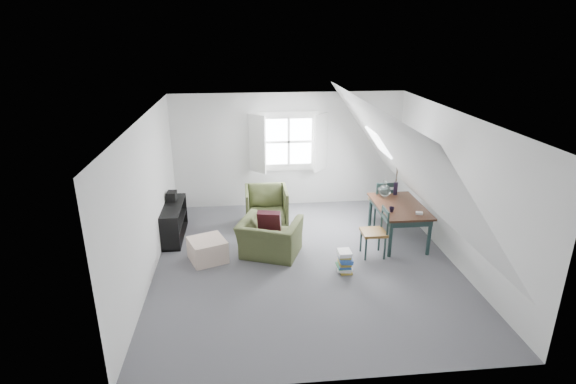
{
  "coord_description": "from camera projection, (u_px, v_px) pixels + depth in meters",
  "views": [
    {
      "loc": [
        -0.99,
        -6.72,
        3.76
      ],
      "look_at": [
        -0.23,
        0.6,
        1.07
      ],
      "focal_mm": 28.0,
      "sensor_mm": 36.0,
      "label": 1
    }
  ],
  "objects": [
    {
      "name": "electronics_box",
      "position": [
        172.0,
        196.0,
        8.59
      ],
      "size": [
        0.18,
        0.25,
        0.19
      ],
      "primitive_type": "cube",
      "rotation": [
        0.0,
        0.0,
        -0.05
      ],
      "color": "black",
      "rests_on": "media_shelf"
    },
    {
      "name": "floor",
      "position": [
        305.0,
        262.0,
        7.66
      ],
      "size": [
        5.5,
        5.5,
        0.0
      ],
      "primitive_type": "plane",
      "color": "#535358",
      "rests_on": "ground"
    },
    {
      "name": "wall_left",
      "position": [
        147.0,
        199.0,
        6.99
      ],
      "size": [
        0.0,
        5.5,
        5.5
      ],
      "primitive_type": "plane",
      "rotation": [
        1.57,
        0.0,
        1.57
      ],
      "color": "silver",
      "rests_on": "ground"
    },
    {
      "name": "wall_right",
      "position": [
        455.0,
        188.0,
        7.47
      ],
      "size": [
        0.0,
        5.5,
        5.5
      ],
      "primitive_type": "plane",
      "rotation": [
        1.57,
        0.0,
        -1.57
      ],
      "color": "silver",
      "rests_on": "ground"
    },
    {
      "name": "ottoman",
      "position": [
        208.0,
        250.0,
        7.68
      ],
      "size": [
        0.74,
        0.74,
        0.38
      ],
      "primitive_type": "cube",
      "rotation": [
        0.0,
        0.0,
        0.37
      ],
      "color": "#C7AD9B",
      "rests_on": "floor"
    },
    {
      "name": "dining_table",
      "position": [
        399.0,
        210.0,
        8.27
      ],
      "size": [
        0.84,
        1.41,
        0.7
      ],
      "rotation": [
        0.0,
        0.0,
        0.03
      ],
      "color": "black",
      "rests_on": "floor"
    },
    {
      "name": "paper_box",
      "position": [
        419.0,
        213.0,
        7.83
      ],
      "size": [
        0.13,
        0.11,
        0.04
      ],
      "primitive_type": "cube",
      "rotation": [
        0.0,
        0.0,
        -0.3
      ],
      "color": "white",
      "rests_on": "dining_table"
    },
    {
      "name": "slope_right",
      "position": [
        402.0,
        160.0,
        7.2
      ],
      "size": [
        3.19,
        5.5,
        4.48
      ],
      "primitive_type": "plane",
      "rotation": [
        0.0,
        -2.19,
        0.0
      ],
      "color": "white",
      "rests_on": "wall_right"
    },
    {
      "name": "magazine_stack",
      "position": [
        345.0,
        261.0,
        7.31
      ],
      "size": [
        0.27,
        0.33,
        0.37
      ],
      "rotation": [
        0.0,
        0.0,
        0.1
      ],
      "color": "#B29933",
      "rests_on": "floor"
    },
    {
      "name": "dining_chair_far",
      "position": [
        382.0,
        201.0,
        9.01
      ],
      "size": [
        0.44,
        0.44,
        0.94
      ],
      "rotation": [
        0.0,
        0.0,
        3.24
      ],
      "color": "brown",
      "rests_on": "floor"
    },
    {
      "name": "throw_pillow",
      "position": [
        269.0,
        221.0,
        7.86
      ],
      "size": [
        0.44,
        0.31,
        0.42
      ],
      "primitive_type": "cube",
      "rotation": [
        0.31,
        0.0,
        -0.22
      ],
      "color": "#380F16",
      "rests_on": "armchair_near"
    },
    {
      "name": "skylight",
      "position": [
        378.0,
        142.0,
        8.43
      ],
      "size": [
        0.35,
        0.75,
        0.47
      ],
      "primitive_type": "cube",
      "rotation": [
        0.0,
        0.95,
        0.0
      ],
      "color": "white",
      "rests_on": "slope_right"
    },
    {
      "name": "media_shelf",
      "position": [
        172.0,
        224.0,
        8.46
      ],
      "size": [
        0.42,
        1.27,
        0.65
      ],
      "rotation": [
        0.0,
        0.0,
        -0.05
      ],
      "color": "black",
      "rests_on": "floor"
    },
    {
      "name": "vase_twigs",
      "position": [
        396.0,
        188.0,
        8.71
      ],
      "size": [
        0.08,
        0.09,
        0.62
      ],
      "rotation": [
        0.0,
        0.0,
        -0.23
      ],
      "color": "black",
      "rests_on": "dining_table"
    },
    {
      "name": "dormer_window",
      "position": [
        289.0,
        142.0,
        9.66
      ],
      "size": [
        1.71,
        0.35,
        1.3
      ],
      "color": "white",
      "rests_on": "wall_back"
    },
    {
      "name": "dining_chair_near",
      "position": [
        376.0,
        231.0,
        7.75
      ],
      "size": [
        0.41,
        0.41,
        0.88
      ],
      "rotation": [
        0.0,
        0.0,
        -1.9
      ],
      "color": "brown",
      "rests_on": "floor"
    },
    {
      "name": "slope_left",
      "position": [
        207.0,
        165.0,
        6.9
      ],
      "size": [
        3.19,
        5.5,
        4.48
      ],
      "primitive_type": "plane",
      "rotation": [
        0.0,
        2.19,
        0.0
      ],
      "color": "white",
      "rests_on": "wall_left"
    },
    {
      "name": "ceiling",
      "position": [
        307.0,
        116.0,
        6.8
      ],
      "size": [
        5.5,
        5.5,
        0.0
      ],
      "primitive_type": "plane",
      "rotation": [
        3.14,
        0.0,
        0.0
      ],
      "color": "white",
      "rests_on": "wall_back"
    },
    {
      "name": "armchair_far",
      "position": [
        267.0,
        224.0,
        9.16
      ],
      "size": [
        0.83,
        0.86,
        0.78
      ],
      "primitive_type": "imported",
      "rotation": [
        0.0,
        0.0,
        -0.0
      ],
      "color": "#3B4322",
      "rests_on": "floor"
    },
    {
      "name": "armchair_near",
      "position": [
        270.0,
        255.0,
        7.92
      ],
      "size": [
        1.26,
        1.19,
        0.65
      ],
      "primitive_type": "imported",
      "rotation": [
        0.0,
        0.0,
        2.76
      ],
      "color": "#3B4322",
      "rests_on": "floor"
    },
    {
      "name": "wall_back",
      "position": [
        288.0,
        150.0,
        9.8
      ],
      "size": [
        5.0,
        0.0,
        5.0
      ],
      "primitive_type": "plane",
      "rotation": [
        1.57,
        0.0,
        0.0
      ],
      "color": "silver",
      "rests_on": "ground"
    },
    {
      "name": "cup",
      "position": [
        391.0,
        212.0,
        7.93
      ],
      "size": [
        0.1,
        0.1,
        0.09
      ],
      "primitive_type": "imported",
      "rotation": [
        0.0,
        0.0,
        0.07
      ],
      "color": "black",
      "rests_on": "dining_table"
    },
    {
      "name": "wall_front",
      "position": [
        343.0,
        285.0,
        4.66
      ],
      "size": [
        5.0,
        0.0,
        5.0
      ],
      "primitive_type": "plane",
      "rotation": [
        -1.57,
        0.0,
        0.0
      ],
      "color": "silver",
      "rests_on": "ground"
    },
    {
      "name": "demijohn",
      "position": [
        385.0,
        190.0,
        8.6
      ],
      "size": [
        0.23,
        0.23,
        0.32
      ],
      "rotation": [
        0.0,
        0.0,
        -0.04
      ],
      "color": "silver",
      "rests_on": "dining_table"
    }
  ]
}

